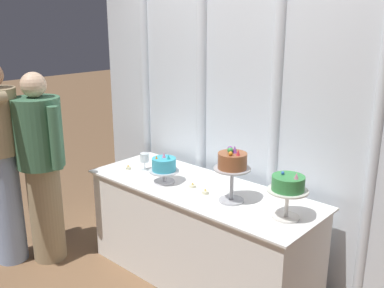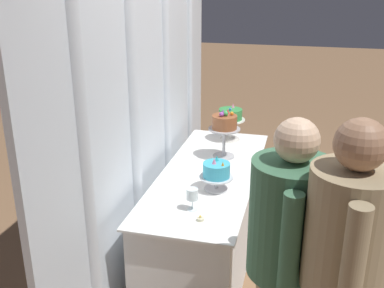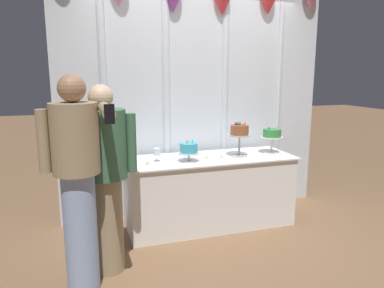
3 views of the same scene
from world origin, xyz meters
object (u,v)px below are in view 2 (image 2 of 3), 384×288
(cake_table, at_px, (209,218))
(tealight_near_right, at_px, (221,166))
(cake_display_leftmost, at_px, (216,172))
(tealight_far_left, at_px, (201,219))
(wine_glass, at_px, (192,195))
(guest_man_pink_jacket, at_px, (286,266))
(cake_display_rightmost, at_px, (230,117))
(tealight_near_left, at_px, (213,174))
(cake_display_center, at_px, (224,125))

(cake_table, bearing_deg, tealight_near_right, -32.22)
(cake_display_leftmost, bearing_deg, cake_table, 21.53)
(cake_table, distance_m, tealight_far_left, 0.82)
(wine_glass, height_order, guest_man_pink_jacket, guest_man_pink_jacket)
(cake_display_rightmost, xyz_separation_m, tealight_far_left, (-1.44, -0.08, -0.20))
(tealight_near_left, distance_m, tealight_near_right, 0.15)
(tealight_far_left, height_order, tealight_near_left, same)
(tealight_far_left, distance_m, tealight_near_right, 0.81)
(tealight_near_right, bearing_deg, tealight_far_left, -177.43)
(guest_man_pink_jacket, bearing_deg, cake_table, 28.31)
(cake_display_leftmost, xyz_separation_m, cake_display_center, (0.60, 0.06, 0.14))
(cake_table, bearing_deg, cake_display_leftmost, -158.47)
(wine_glass, bearing_deg, tealight_far_left, -144.47)
(cake_table, height_order, wine_glass, wine_glass)
(cake_display_leftmost, xyz_separation_m, wine_glass, (-0.32, 0.09, -0.02))
(cake_table, distance_m, guest_man_pink_jacket, 1.40)
(tealight_near_right, bearing_deg, guest_man_pink_jacket, -156.30)
(cake_display_center, bearing_deg, tealight_near_left, 178.52)
(cake_display_center, bearing_deg, tealight_far_left, -176.82)
(cake_display_rightmost, distance_m, guest_man_pink_jacket, 1.99)
(cake_display_rightmost, height_order, tealight_far_left, cake_display_rightmost)
(cake_display_center, bearing_deg, cake_display_leftmost, -174.31)
(tealight_near_left, relative_size, guest_man_pink_jacket, 0.03)
(tealight_near_right, height_order, guest_man_pink_jacket, guest_man_pink_jacket)
(cake_display_leftmost, distance_m, tealight_near_left, 0.27)
(cake_table, distance_m, cake_display_leftmost, 0.59)
(wine_glass, bearing_deg, cake_display_center, -1.69)
(tealight_far_left, relative_size, tealight_near_left, 0.86)
(guest_man_pink_jacket, bearing_deg, wine_glass, 46.58)
(cake_display_center, xyz_separation_m, cake_display_rightmost, (0.41, 0.02, -0.06))
(cake_display_rightmost, distance_m, tealight_near_right, 0.66)
(cake_display_center, bearing_deg, cake_table, 171.71)
(cake_display_center, xyz_separation_m, tealight_far_left, (-1.03, -0.06, -0.25))
(cake_table, relative_size, guest_man_pink_jacket, 1.17)
(cake_display_leftmost, distance_m, tealight_near_right, 0.40)
(cake_table, relative_size, cake_display_center, 4.70)
(cake_display_rightmost, bearing_deg, tealight_far_left, -176.85)
(cake_display_leftmost, distance_m, tealight_far_left, 0.45)
(cake_display_leftmost, bearing_deg, tealight_near_left, 16.69)
(cake_table, relative_size, tealight_near_left, 36.58)
(wine_glass, relative_size, tealight_near_left, 2.84)
(cake_table, bearing_deg, tealight_near_left, -137.29)
(cake_table, relative_size, cake_display_leftmost, 7.88)
(cake_table, xyz_separation_m, cake_display_center, (0.33, -0.05, 0.65))
(cake_display_leftmost, distance_m, cake_display_center, 0.61)
(tealight_near_left, bearing_deg, tealight_far_left, -174.26)
(cake_display_leftmost, bearing_deg, guest_man_pink_jacket, -149.77)
(cake_display_center, height_order, tealight_near_right, cake_display_center)
(cake_display_leftmost, relative_size, tealight_far_left, 5.40)
(cake_display_rightmost, bearing_deg, wine_glass, 179.79)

